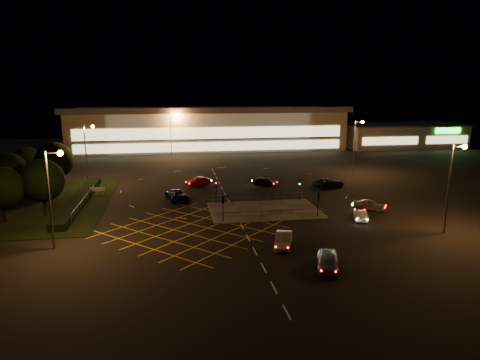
{
  "coord_description": "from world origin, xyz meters",
  "views": [
    {
      "loc": [
        -9.85,
        -55.42,
        15.95
      ],
      "look_at": [
        0.41,
        8.48,
        2.0
      ],
      "focal_mm": 32.0,
      "sensor_mm": 36.0,
      "label": 1
    }
  ],
  "objects": [
    {
      "name": "car_approach_white",
      "position": [
        12.95,
        -7.71,
        0.61
      ],
      "size": [
        3.08,
        4.52,
        1.22
      ],
      "primitive_type": "imported",
      "rotation": [
        0.0,
        0.0,
        2.78
      ],
      "color": "white",
      "rests_on": "ground"
    },
    {
      "name": "signal_sw",
      "position": [
        -4.0,
        -5.99,
        2.37
      ],
      "size": [
        0.28,
        0.3,
        3.15
      ],
      "rotation": [
        0.0,
        0.0,
        3.14
      ],
      "color": "black",
      "rests_on": "pedestrian_island"
    },
    {
      "name": "streetlight_nw",
      "position": [
        -23.56,
        18.0,
        6.56
      ],
      "size": [
        1.78,
        0.56,
        10.03
      ],
      "color": "slate",
      "rests_on": "ground"
    },
    {
      "name": "tree_d",
      "position": [
        -34.0,
        20.0,
        4.02
      ],
      "size": [
        4.68,
        4.68,
        6.37
      ],
      "color": "black",
      "rests_on": "ground"
    },
    {
      "name": "car_east_grey",
      "position": [
        15.4,
        9.92,
        0.74
      ],
      "size": [
        5.73,
        3.62,
        1.48
      ],
      "primitive_type": "imported",
      "rotation": [
        0.0,
        0.0,
        1.81
      ],
      "color": "black",
      "rests_on": "ground"
    },
    {
      "name": "tree_c",
      "position": [
        -28.0,
        14.0,
        4.95
      ],
      "size": [
        5.76,
        5.76,
        7.84
      ],
      "color": "black",
      "rests_on": "ground"
    },
    {
      "name": "signal_nw",
      "position": [
        -4.0,
        1.99,
        2.37
      ],
      "size": [
        0.28,
        0.3,
        3.15
      ],
      "color": "black",
      "rests_on": "pedestrian_island"
    },
    {
      "name": "car_queue_white",
      "position": [
        1.15,
        -15.1,
        0.73
      ],
      "size": [
        2.92,
        4.68,
        1.46
      ],
      "primitive_type": "imported",
      "rotation": [
        0.0,
        0.0,
        5.95
      ],
      "color": "silver",
      "rests_on": "ground"
    },
    {
      "name": "car_right_silver",
      "position": [
        15.91,
        -3.8,
        0.71
      ],
      "size": [
        4.42,
        3.66,
        1.42
      ],
      "primitive_type": "imported",
      "rotation": [
        0.0,
        0.0,
        1.0
      ],
      "color": "#AFB1B6",
      "rests_on": "ground"
    },
    {
      "name": "streetlight_sw",
      "position": [
        -21.56,
        -12.0,
        6.56
      ],
      "size": [
        1.78,
        0.56,
        10.03
      ],
      "color": "slate",
      "rests_on": "ground"
    },
    {
      "name": "hedge",
      "position": [
        -23.0,
        6.0,
        0.5
      ],
      "size": [
        2.0,
        26.0,
        1.0
      ],
      "primitive_type": "cube",
      "color": "black",
      "rests_on": "ground"
    },
    {
      "name": "supermarket",
      "position": [
        0.0,
        61.95,
        5.31
      ],
      "size": [
        72.0,
        26.5,
        10.5
      ],
      "color": "beige",
      "rests_on": "ground"
    },
    {
      "name": "car_circ_red",
      "position": [
        -5.59,
        14.72,
        0.66
      ],
      "size": [
        4.21,
        3.04,
        1.32
      ],
      "primitive_type": "imported",
      "rotation": [
        0.0,
        0.0,
        5.18
      ],
      "color": "#960A0C",
      "rests_on": "ground"
    },
    {
      "name": "tree_e",
      "position": [
        -26.0,
        0.0,
        4.64
      ],
      "size": [
        5.4,
        5.4,
        7.35
      ],
      "color": "black",
      "rests_on": "ground"
    },
    {
      "name": "ground",
      "position": [
        0.0,
        0.0,
        0.0
      ],
      "size": [
        180.0,
        180.0,
        0.0
      ],
      "primitive_type": "plane",
      "color": "black",
      "rests_on": "ground"
    },
    {
      "name": "car_near_silver",
      "position": [
        3.66,
        -21.11,
        0.79
      ],
      "size": [
        3.27,
        5.01,
        1.59
      ],
      "primitive_type": "imported",
      "rotation": [
        0.0,
        0.0,
        5.96
      ],
      "color": "#A6A9AD",
      "rests_on": "ground"
    },
    {
      "name": "tree_b",
      "position": [
        -32.0,
        6.0,
        4.64
      ],
      "size": [
        5.4,
        5.4,
        7.35
      ],
      "color": "black",
      "rests_on": "ground"
    },
    {
      "name": "grass_verge",
      "position": [
        -28.0,
        6.0,
        0.04
      ],
      "size": [
        18.0,
        30.0,
        0.08
      ],
      "primitive_type": "cube",
      "color": "black",
      "rests_on": "ground"
    },
    {
      "name": "pedestrian_island",
      "position": [
        2.0,
        -2.0,
        0.06
      ],
      "size": [
        14.0,
        9.0,
        0.12
      ],
      "primitive_type": "cube",
      "color": "#4C4944",
      "rests_on": "ground"
    },
    {
      "name": "tree_a",
      "position": [
        -30.0,
        -2.0,
        4.33
      ],
      "size": [
        5.04,
        5.04,
        6.86
      ],
      "color": "black",
      "rests_on": "ground"
    },
    {
      "name": "retail_unit_a",
      "position": [
        46.0,
        53.97,
        3.21
      ],
      "size": [
        18.8,
        14.8,
        6.35
      ],
      "color": "beige",
      "rests_on": "ground"
    },
    {
      "name": "car_left_blue",
      "position": [
        -9.31,
        5.2,
        0.76
      ],
      "size": [
        3.82,
        5.9,
        1.51
      ],
      "primitive_type": "imported",
      "rotation": [
        0.0,
        0.0,
        0.26
      ],
      "color": "#0D1A50",
      "rests_on": "ground"
    },
    {
      "name": "retail_unit_b",
      "position": [
        62.0,
        53.96,
        3.22
      ],
      "size": [
        14.8,
        14.8,
        6.35
      ],
      "color": "beige",
      "rests_on": "ground"
    },
    {
      "name": "signal_ne",
      "position": [
        8.0,
        1.99,
        2.37
      ],
      "size": [
        0.28,
        0.3,
        3.15
      ],
      "color": "black",
      "rests_on": "pedestrian_island"
    },
    {
      "name": "car_far_dkgrey",
      "position": [
        5.27,
        12.83,
        0.61
      ],
      "size": [
        4.23,
        4.11,
        1.22
      ],
      "primitive_type": "imported",
      "rotation": [
        0.0,
        0.0,
        0.82
      ],
      "color": "black",
      "rests_on": "ground"
    },
    {
      "name": "streetlight_far_left",
      "position": [
        -9.56,
        48.0,
        6.56
      ],
      "size": [
        1.78,
        0.56,
        10.03
      ],
      "color": "slate",
      "rests_on": "ground"
    },
    {
      "name": "signal_se",
      "position": [
        8.0,
        -5.99,
        2.37
      ],
      "size": [
        0.28,
        0.3,
        3.15
      ],
      "rotation": [
        0.0,
        0.0,
        3.14
      ],
      "color": "black",
      "rests_on": "pedestrian_island"
    },
    {
      "name": "streetlight_ne",
      "position": [
        24.44,
        20.0,
        6.56
      ],
      "size": [
        1.78,
        0.56,
        10.03
      ],
      "color": "slate",
      "rests_on": "ground"
    },
    {
      "name": "streetlight_far_right",
      "position": [
        30.44,
        50.0,
        6.56
      ],
      "size": [
        1.78,
        0.56,
        10.03
      ],
      "color": "slate",
      "rests_on": "ground"
    },
    {
      "name": "streetlight_se",
      "position": [
        20.44,
        -14.0,
        6.56
      ],
      "size": [
        1.78,
        0.56,
        10.03
      ],
      "color": "slate",
      "rests_on": "ground"
    }
  ]
}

